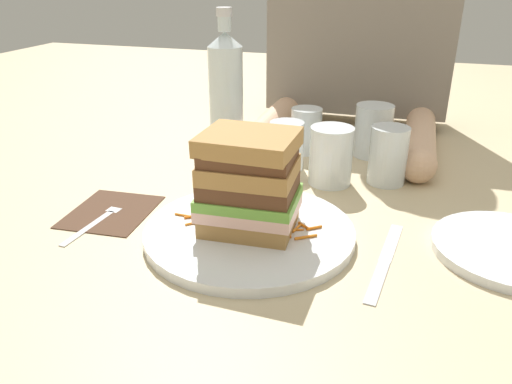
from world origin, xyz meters
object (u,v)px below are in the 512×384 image
at_px(empty_tumbler_2, 373,131).
at_px(diner_across, 362,2).
at_px(knife, 384,262).
at_px(napkin_dark, 111,211).
at_px(empty_tumbler_1, 287,146).
at_px(empty_tumbler_3, 388,155).
at_px(juice_glass, 331,160).
at_px(empty_tumbler_0, 306,130).
at_px(side_plate, 512,250).
at_px(main_plate, 249,232).
at_px(water_bottle, 226,93).
at_px(sandwich, 249,183).
at_px(fork, 102,216).

distance_m(empty_tumbler_2, diner_across, 0.31).
distance_m(knife, diner_across, 0.67).
bearing_deg(diner_across, napkin_dark, -116.17).
bearing_deg(empty_tumbler_2, empty_tumbler_1, -140.28).
distance_m(knife, empty_tumbler_3, 0.27).
relative_size(knife, juice_glass, 2.04).
distance_m(knife, empty_tumbler_0, 0.42).
bearing_deg(napkin_dark, diner_across, 63.83).
xyz_separation_m(napkin_dark, diner_across, (0.29, 0.58, 0.27)).
height_order(napkin_dark, side_plate, side_plate).
bearing_deg(main_plate, water_bottle, 115.45).
relative_size(main_plate, empty_tumbler_0, 3.26).
xyz_separation_m(sandwich, water_bottle, (-0.15, 0.31, 0.04)).
xyz_separation_m(fork, juice_glass, (0.30, 0.23, 0.04)).
bearing_deg(empty_tumbler_0, napkin_dark, -122.15).
height_order(napkin_dark, water_bottle, water_bottle).
height_order(main_plate, diner_across, diner_across).
distance_m(napkin_dark, knife, 0.41).
distance_m(knife, side_plate, 0.17).
relative_size(empty_tumbler_0, diner_across, 0.16).
bearing_deg(empty_tumbler_0, fork, -120.74).
height_order(napkin_dark, empty_tumbler_3, empty_tumbler_3).
bearing_deg(fork, water_bottle, 76.95).
distance_m(sandwich, empty_tumbler_3, 0.30).
distance_m(main_plate, sandwich, 0.07).
relative_size(sandwich, napkin_dark, 0.99).
xyz_separation_m(knife, empty_tumbler_3, (-0.02, 0.26, 0.05)).
relative_size(empty_tumbler_3, diner_across, 0.17).
distance_m(sandwich, juice_glass, 0.23).
relative_size(fork, side_plate, 0.84).
height_order(water_bottle, empty_tumbler_3, water_bottle).
distance_m(fork, side_plate, 0.56).
bearing_deg(diner_across, juice_glass, -88.57).
bearing_deg(sandwich, diner_across, 83.87).
xyz_separation_m(empty_tumbler_0, empty_tumbler_3, (0.16, -0.11, 0.01)).
bearing_deg(water_bottle, empty_tumbler_0, 18.48).
relative_size(napkin_dark, empty_tumbler_1, 1.56).
distance_m(empty_tumbler_0, empty_tumbler_1, 0.10).
distance_m(water_bottle, side_plate, 0.56).
xyz_separation_m(empty_tumbler_1, empty_tumbler_2, (0.14, 0.12, 0.01)).
relative_size(juice_glass, side_plate, 0.49).
xyz_separation_m(water_bottle, empty_tumbler_2, (0.27, 0.07, -0.07)).
distance_m(empty_tumbler_1, side_plate, 0.41).
height_order(empty_tumbler_1, empty_tumbler_3, empty_tumbler_3).
distance_m(main_plate, juice_glass, 0.23).
xyz_separation_m(sandwich, juice_glass, (0.07, 0.22, -0.04)).
xyz_separation_m(sandwich, empty_tumbler_1, (-0.02, 0.26, -0.04)).
xyz_separation_m(fork, empty_tumbler_1, (0.21, 0.28, 0.04)).
xyz_separation_m(napkin_dark, empty_tumbler_2, (0.35, 0.37, 0.05)).
xyz_separation_m(knife, empty_tumbler_1, (-0.20, 0.28, 0.04)).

